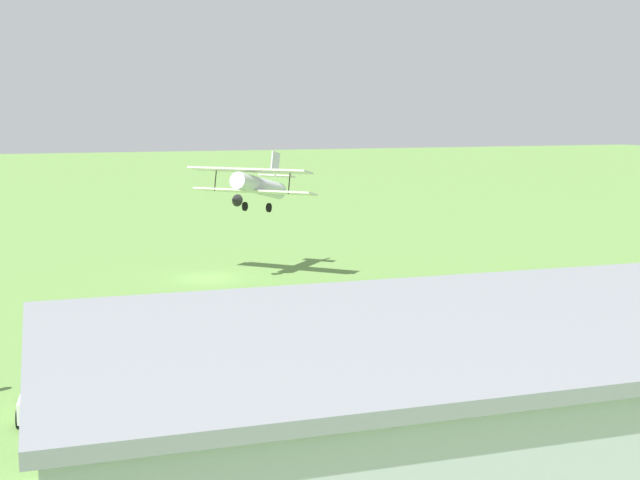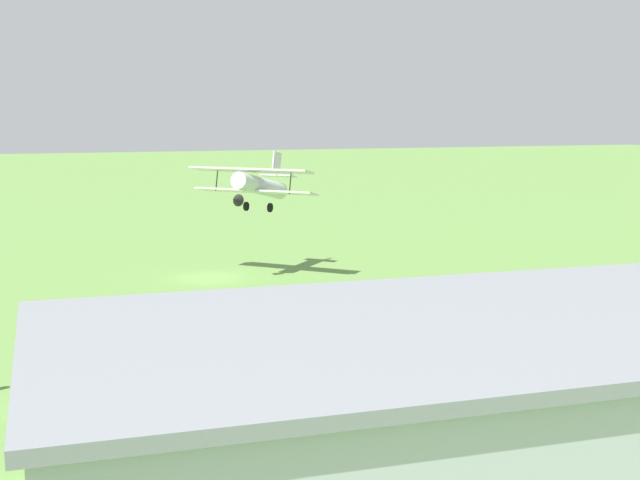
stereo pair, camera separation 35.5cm
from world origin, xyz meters
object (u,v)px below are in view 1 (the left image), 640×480
hangar (608,397)px  biplane (257,185)px  person_crossing_taxiway (555,309)px  car_white (47,389)px

hangar → biplane: size_ratio=4.21×
hangar → person_crossing_taxiway: size_ratio=20.31×
biplane → person_crossing_taxiway: size_ratio=4.82×
biplane → car_white: bearing=57.7°
hangar → person_crossing_taxiway: hangar is taller
hangar → person_crossing_taxiway: bearing=-121.5°
hangar → car_white: 20.14m
biplane → car_white: 29.51m
hangar → person_crossing_taxiway: (-10.83, -17.69, -1.95)m
person_crossing_taxiway → hangar: bearing=58.5°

